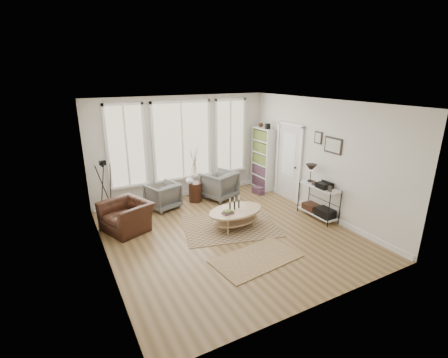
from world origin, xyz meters
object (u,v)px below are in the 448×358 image
armchair_left (163,196)px  armchair_right (219,185)px  coffee_table (235,214)px  low_shelf (318,199)px  accent_chair (126,216)px  side_table (195,176)px  bookcase (263,158)px

armchair_left → armchair_right: bearing=160.6°
coffee_table → armchair_left: bearing=120.9°
low_shelf → accent_chair: (-4.36, 1.59, -0.17)m
low_shelf → accent_chair: size_ratio=1.26×
armchair_right → side_table: bearing=-27.6°
low_shelf → coffee_table: (-2.08, 0.52, -0.17)m
bookcase → side_table: bearing=-178.6°
accent_chair → coffee_table: bearing=42.7°
low_shelf → coffee_table: low_shelf is taller
low_shelf → side_table: side_table is taller
armchair_left → bookcase: bearing=164.1°
bookcase → accent_chair: bearing=-168.1°
armchair_right → side_table: side_table is taller
bookcase → coffee_table: bookcase is taller
low_shelf → accent_chair: bearing=160.0°
bookcase → side_table: size_ratio=1.34×
low_shelf → side_table: 3.35m
coffee_table → side_table: size_ratio=0.95×
coffee_table → armchair_left: size_ratio=1.89×
accent_chair → armchair_right: bearing=83.4°
armchair_left → armchair_right: (1.67, -0.05, 0.05)m
side_table → armchair_left: bearing=-177.5°
side_table → low_shelf: bearing=-47.5°
bookcase → coffee_table: size_ratio=1.41×
low_shelf → coffee_table: 2.15m
armchair_right → bookcase: bearing=165.0°
low_shelf → armchair_right: size_ratio=1.49×
bookcase → side_table: (-2.31, -0.06, -0.22)m
bookcase → low_shelf: (-0.06, -2.52, -0.44)m
coffee_table → accent_chair: 2.52m
bookcase → low_shelf: bookcase is taller
coffee_table → accent_chair: bearing=154.9°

